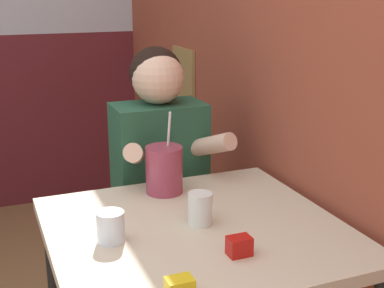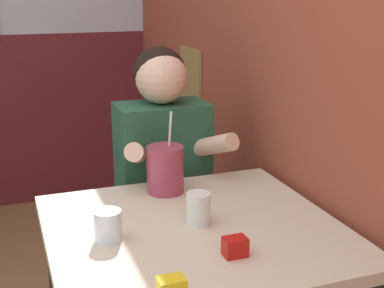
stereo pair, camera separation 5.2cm
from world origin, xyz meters
TOP-DOWN VIEW (x-y plane):
  - main_table at (0.80, 0.30)m, footprint 0.82×0.79m
  - person_seated at (0.87, 0.84)m, footprint 0.42×0.40m
  - cocktail_pitcher at (0.80, 0.58)m, footprint 0.12×0.12m
  - glass_near_pitcher at (0.55, 0.30)m, footprint 0.08×0.08m
  - glass_center at (0.82, 0.31)m, footprint 0.07×0.07m
  - condiment_ketchup at (0.84, 0.10)m, footprint 0.06×0.04m

SIDE VIEW (x-z plane):
  - person_seated at x=0.87m, z-range 0.02..1.20m
  - main_table at x=0.80m, z-range 0.29..1.01m
  - condiment_ketchup at x=0.84m, z-range 0.73..0.78m
  - glass_near_pitcher at x=0.55m, z-range 0.73..0.81m
  - glass_center at x=0.82m, z-range 0.73..0.82m
  - cocktail_pitcher at x=0.80m, z-range 0.67..0.94m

